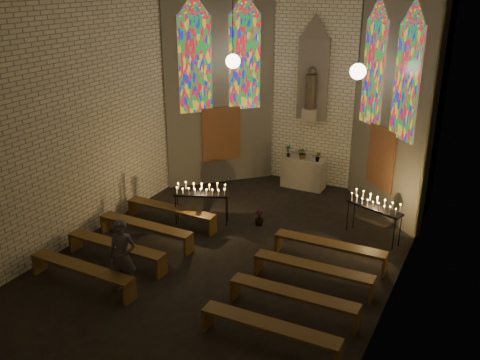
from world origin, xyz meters
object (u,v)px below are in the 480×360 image
(votive_stand_left, at_px, (201,192))
(votive_stand_right, at_px, (375,205))
(visitor, at_px, (123,256))
(altar, at_px, (303,173))
(aisle_flower_pot, at_px, (259,217))

(votive_stand_left, relative_size, votive_stand_right, 0.98)
(votive_stand_right, relative_size, visitor, 0.92)
(altar, xyz_separation_m, aisle_flower_pot, (-0.09, -3.24, -0.27))
(aisle_flower_pot, bearing_deg, altar, 88.36)
(altar, distance_m, votive_stand_right, 3.96)
(altar, distance_m, votive_stand_left, 4.20)
(aisle_flower_pot, distance_m, votive_stand_right, 3.21)
(aisle_flower_pot, height_order, votive_stand_left, votive_stand_left)
(votive_stand_left, height_order, votive_stand_right, votive_stand_right)
(aisle_flower_pot, distance_m, visitor, 4.60)
(altar, relative_size, visitor, 0.81)
(altar, relative_size, aisle_flower_pot, 2.99)
(votive_stand_right, xyz_separation_m, visitor, (-4.34, -5.02, -0.12))
(visitor, bearing_deg, votive_stand_left, 76.12)
(visitor, bearing_deg, votive_stand_right, 31.78)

